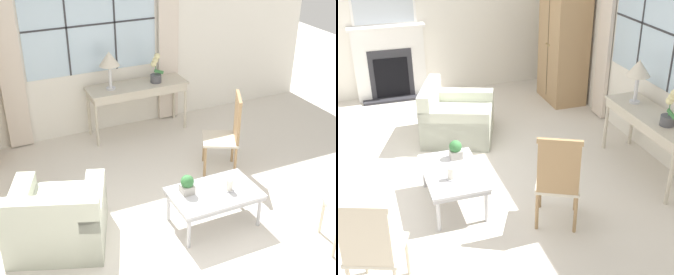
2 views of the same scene
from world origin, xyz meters
TOP-DOWN VIEW (x-y plane):
  - ground_plane at (0.00, 0.00)m, footprint 14.00×14.00m
  - wall_back_windowed at (0.00, 3.02)m, footprint 7.20×0.14m
  - console_table at (0.54, 2.70)m, footprint 1.46×0.47m
  - table_lamp at (0.14, 2.69)m, footprint 0.29×0.29m
  - potted_orchid at (0.82, 2.68)m, footprint 0.20×0.16m
  - armchair_upholstered at (-1.13, 0.71)m, footprint 1.21×1.20m
  - side_chair_wooden at (1.19, 1.21)m, footprint 0.59×0.59m
  - coffee_table at (0.47, 0.30)m, footprint 0.95×0.60m
  - potted_plant_small at (0.20, 0.41)m, footprint 0.14×0.14m
  - pillar_candle at (0.63, 0.26)m, footprint 0.10×0.10m

SIDE VIEW (x-z plane):
  - ground_plane at x=0.00m, z-range 0.00..0.00m
  - armchair_upholstered at x=-1.13m, z-range -0.12..0.64m
  - coffee_table at x=0.47m, z-range 0.16..0.57m
  - pillar_candle at x=0.63m, z-range 0.40..0.55m
  - potted_plant_small at x=0.20m, z-range 0.41..0.62m
  - side_chair_wooden at x=1.19m, z-range 0.05..1.09m
  - console_table at x=0.54m, z-range 0.29..1.04m
  - potted_orchid at x=0.82m, z-range 0.71..1.14m
  - table_lamp at x=0.14m, z-range 0.90..1.45m
  - wall_back_windowed at x=0.00m, z-range -0.01..2.79m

